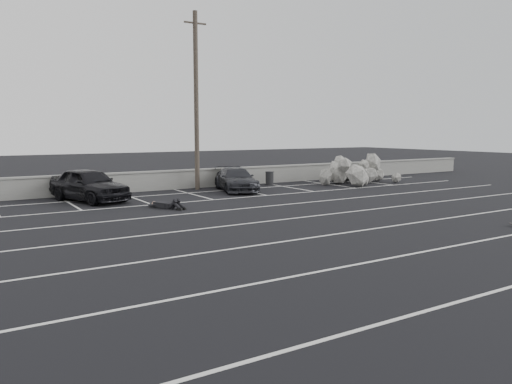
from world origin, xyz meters
TOP-DOWN VIEW (x-y plane):
  - ground at (0.00, 0.00)m, footprint 120.00×120.00m
  - seawall at (0.00, 14.00)m, footprint 50.00×0.45m
  - stall_lines at (-0.08, 4.41)m, footprint 36.00×20.05m
  - car_left at (-4.06, 11.64)m, footprint 3.21×4.86m
  - car_right at (3.61, 11.50)m, footprint 2.83×4.58m
  - utility_pole at (2.13, 13.20)m, footprint 1.27×0.25m
  - trash_bin at (6.73, 12.95)m, footprint 0.70×0.70m
  - riprap_pile at (11.86, 11.04)m, footprint 5.60×3.85m
  - person at (-1.94, 8.00)m, footprint 2.57×2.97m

SIDE VIEW (x-z plane):
  - ground at x=0.00m, z-range 0.00..0.00m
  - stall_lines at x=-0.08m, z-range 0.00..0.01m
  - person at x=-1.94m, z-range 0.00..0.46m
  - trash_bin at x=6.73m, z-range 0.01..0.81m
  - riprap_pile at x=11.86m, z-range -0.11..1.05m
  - seawall at x=0.00m, z-range 0.02..1.08m
  - car_right at x=3.61m, z-range 0.00..1.24m
  - car_left at x=-4.06m, z-range 0.00..1.54m
  - utility_pole at x=2.13m, z-range 0.06..9.60m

